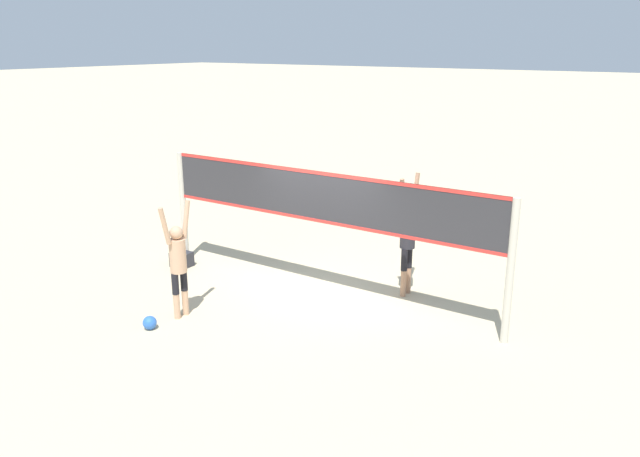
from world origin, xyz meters
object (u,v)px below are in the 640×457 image
(player_spiker, at_px, (178,259))
(player_blocker, at_px, (408,233))
(gear_bag, at_px, (182,259))
(volleyball, at_px, (150,323))
(volleyball_net, at_px, (320,209))

(player_spiker, distance_m, player_blocker, 4.13)
(player_blocker, relative_size, gear_bag, 5.87)
(player_spiker, relative_size, volleyball, 8.75)
(player_blocker, bearing_deg, volleyball, -37.64)
(gear_bag, bearing_deg, volleyball, -54.10)
(volleyball_net, distance_m, player_blocker, 1.67)
(player_spiker, height_order, player_blocker, player_blocker)
(volleyball, distance_m, gear_bag, 3.02)
(player_blocker, bearing_deg, gear_bag, -74.89)
(volleyball, bearing_deg, volleyball_net, 61.62)
(player_blocker, bearing_deg, player_spiker, -42.46)
(player_blocker, xyz_separation_m, gear_bag, (-4.62, -1.25, -1.06))
(player_spiker, height_order, gear_bag, player_spiker)
(player_spiker, bearing_deg, volleyball_net, -33.96)
(player_spiker, relative_size, gear_bag, 5.18)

